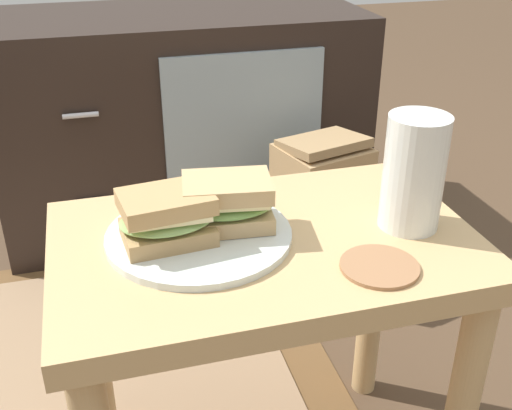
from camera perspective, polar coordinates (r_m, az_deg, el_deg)
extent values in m
cube|color=tan|center=(0.84, 0.82, -3.99)|extent=(0.56, 0.36, 0.04)
cylinder|color=tan|center=(1.07, -14.61, -12.32)|extent=(0.04, 0.04, 0.43)
cylinder|color=tan|center=(1.16, 10.54, -8.30)|extent=(0.04, 0.04, 0.43)
cube|color=black|center=(1.76, -6.75, 7.73)|extent=(0.96, 0.44, 0.58)
cube|color=#8C9EA8|center=(1.57, -1.05, 5.88)|extent=(0.40, 0.01, 0.44)
cylinder|color=silver|center=(1.48, -15.69, 7.88)|extent=(0.08, 0.01, 0.01)
cylinder|color=silver|center=(1.57, -14.68, 0.29)|extent=(0.08, 0.01, 0.01)
cube|color=brown|center=(1.38, -16.40, -13.17)|extent=(1.02, 0.76, 0.01)
cube|color=#937556|center=(1.38, -16.42, -13.02)|extent=(0.84, 0.62, 0.00)
cylinder|color=silver|center=(0.83, -5.22, -2.77)|extent=(0.25, 0.25, 0.01)
cube|color=tan|center=(0.81, -8.02, -2.47)|extent=(0.12, 0.09, 0.02)
ellipsoid|color=#8CB260|center=(0.80, -8.11, -1.29)|extent=(0.13, 0.10, 0.02)
cube|color=beige|center=(0.79, -8.16, -0.59)|extent=(0.10, 0.08, 0.01)
cube|color=tan|center=(0.79, -8.23, 0.31)|extent=(0.12, 0.09, 0.02)
cube|color=tan|center=(0.83, -2.60, -1.10)|extent=(0.12, 0.09, 0.02)
ellipsoid|color=#729E4C|center=(0.82, -2.63, 0.06)|extent=(0.13, 0.10, 0.02)
cube|color=beige|center=(0.82, -2.65, 0.74)|extent=(0.12, 0.09, 0.01)
cube|color=tan|center=(0.81, -2.67, 1.62)|extent=(0.13, 0.10, 0.02)
cylinder|color=silver|center=(0.85, 14.18, 2.87)|extent=(0.08, 0.08, 0.16)
cylinder|color=#B26014|center=(0.85, 14.11, 2.30)|extent=(0.07, 0.07, 0.13)
cylinder|color=white|center=(0.83, 14.67, 6.77)|extent=(0.07, 0.07, 0.01)
cylinder|color=#996B47|center=(0.78, 11.19, -5.51)|extent=(0.10, 0.10, 0.01)
cube|color=tan|center=(1.49, 5.83, -0.96)|extent=(0.22, 0.20, 0.35)
cube|color=#987950|center=(1.41, 6.19, 5.63)|extent=(0.21, 0.18, 0.03)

